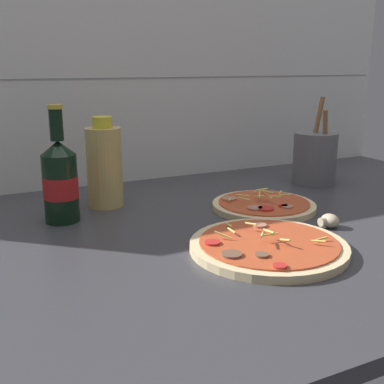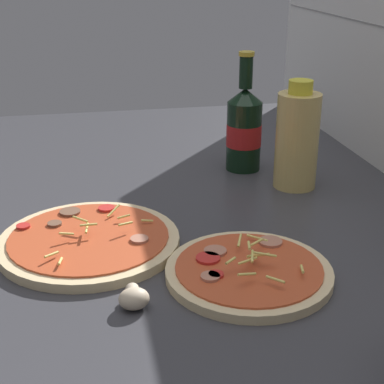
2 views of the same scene
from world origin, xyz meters
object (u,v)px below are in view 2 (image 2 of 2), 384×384
at_px(oil_bottle, 297,139).
at_px(pizza_far, 248,271).
at_px(pizza_near, 89,240).
at_px(mushroom_left, 134,298).
at_px(beer_bottle, 244,128).

bearing_deg(oil_bottle, pizza_far, -30.29).
bearing_deg(oil_bottle, pizza_near, -66.17).
relative_size(pizza_near, oil_bottle, 1.35).
bearing_deg(pizza_far, mushroom_left, -74.55).
height_order(beer_bottle, mushroom_left, beer_bottle).
height_order(pizza_far, beer_bottle, beer_bottle).
relative_size(pizza_near, pizza_far, 1.19).
bearing_deg(beer_bottle, oil_bottle, 31.84).
bearing_deg(beer_bottle, mushroom_left, -30.37).
relative_size(pizza_far, beer_bottle, 0.97).
distance_m(pizza_near, beer_bottle, 0.43).
distance_m(pizza_near, mushroom_left, 0.18).
xyz_separation_m(pizza_near, beer_bottle, (-0.28, 0.32, 0.08)).
relative_size(beer_bottle, mushroom_left, 5.79).
height_order(pizza_near, oil_bottle, oil_bottle).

